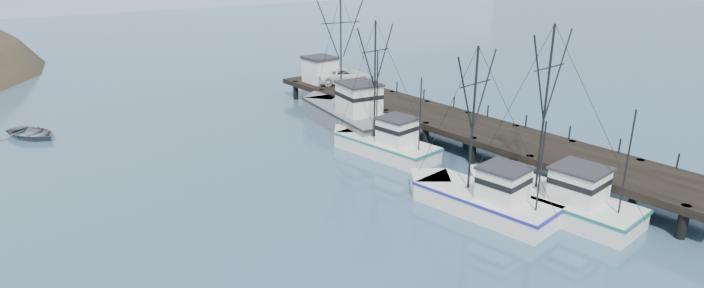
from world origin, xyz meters
name	(u,v)px	position (x,y,z in m)	size (l,w,h in m)	color
ground	(492,276)	(0.00, 0.00, 0.00)	(400.00, 400.00, 0.00)	#335272
pier	(448,121)	(14.00, 16.00, 1.69)	(6.00, 44.00, 2.00)	black
distant_ridge	(45,11)	(10.00, 170.00, 0.00)	(360.00, 40.00, 26.00)	#9EB2C6
trawler_near	(551,198)	(8.79, 2.55, 0.82)	(4.55, 11.59, 11.66)	white
trawler_mid	(480,198)	(5.32, 5.19, 0.82)	(4.48, 10.46, 10.42)	white
trawler_far	(383,144)	(7.37, 16.72, 0.82)	(4.29, 10.43, 10.74)	white
work_vessel	(348,115)	(9.48, 23.98, 1.23)	(6.31, 14.47, 12.21)	slate
pier_shed	(320,69)	(13.31, 34.00, 3.42)	(3.00, 3.20, 2.80)	silver
pickup_truck	(343,75)	(15.07, 32.12, 2.83)	(2.75, 5.97, 1.66)	white
motorboat	(33,138)	(-14.02, 38.54, 0.00)	(3.76, 5.26, 1.09)	slate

